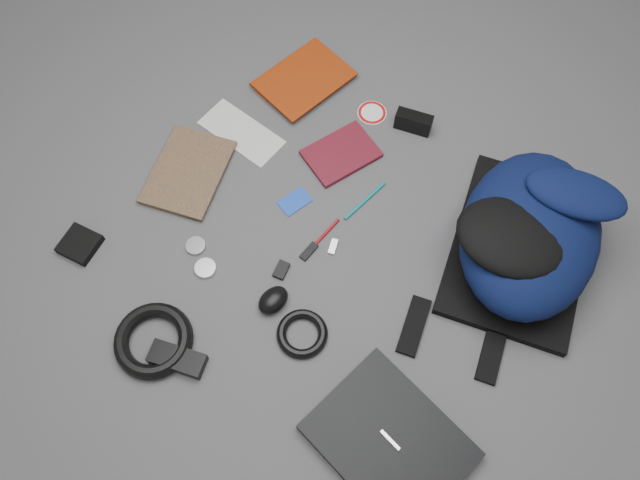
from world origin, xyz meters
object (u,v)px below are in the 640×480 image
Objects in this scene: textbook_red at (282,61)px; power_brick at (177,359)px; compact_camera at (414,122)px; dvd_case at (341,154)px; comic_book at (157,163)px; laptop at (389,441)px; pouch at (80,244)px; mouse at (273,300)px; backpack at (530,233)px.

power_brick is (0.38, -0.82, 0.00)m from textbook_red.
dvd_case is at bearing -135.96° from compact_camera.
textbook_red is 0.35m from dvd_case.
compact_camera reaches higher than comic_book.
laptop is 0.88m from pouch.
mouse is at bearing 51.05° from power_brick.
textbook_red is at bearing 64.57° from comic_book.
pouch is (-0.86, -0.67, -0.09)m from backpack.
compact_camera is at bearing 27.78° from comic_book.
comic_book is 2.51× the size of compact_camera.
mouse is at bearing -32.45° from comic_book.
dvd_case is at bearing 61.28° from pouch.
laptop is 2.50× the size of power_brick.
pouch is (-0.88, -0.10, -0.00)m from laptop.
mouse is 0.26m from power_brick.
textbook_red is 0.47m from comic_book.
compact_camera is 0.78× the size of power_brick.
compact_camera is 1.16× the size of pouch.
comic_book is 0.70m from compact_camera.
pouch is (-0.34, -0.62, 0.00)m from dvd_case.
comic_book is 0.51m from mouse.
dvd_case is (0.33, -0.14, -0.01)m from textbook_red.
backpack is 0.62m from mouse.
comic_book is at bearing 173.66° from mouse.
comic_book is (-0.90, 0.19, -0.01)m from laptop.
dvd_case is 1.86× the size of compact_camera.
backpack is at bearing 24.01° from dvd_case.
power_brick reaches higher than textbook_red.
laptop reaches higher than textbook_red.
textbook_red is at bearing 174.97° from dvd_case.
backpack is 0.53m from dvd_case.
dvd_case is 0.68m from power_brick.
pouch is (-0.47, -0.19, -0.01)m from mouse.
laptop is at bearing -28.90° from textbook_red.
textbook_red is 2.89× the size of pouch.
pouch is at bearing -160.77° from backpack.
backpack is at bearing -37.65° from compact_camera.
backpack is 5.78× the size of pouch.
pouch is (-0.40, 0.06, -0.00)m from power_brick.
power_brick is (-0.46, -0.73, -0.09)m from backpack.
compact_camera is (0.46, 0.53, 0.02)m from comic_book.
compact_camera is 0.87m from power_brick.
mouse reaches higher than dvd_case.
power_brick is (-0.48, -0.16, -0.00)m from laptop.
power_brick is 0.40m from pouch.
backpack is 2.00× the size of comic_book.
mouse is (0.04, -0.63, -0.01)m from compact_camera.
laptop is (0.02, -0.57, -0.09)m from backpack.
comic_book is at bearing 175.59° from laptop.
textbook_red is 0.43m from compact_camera.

